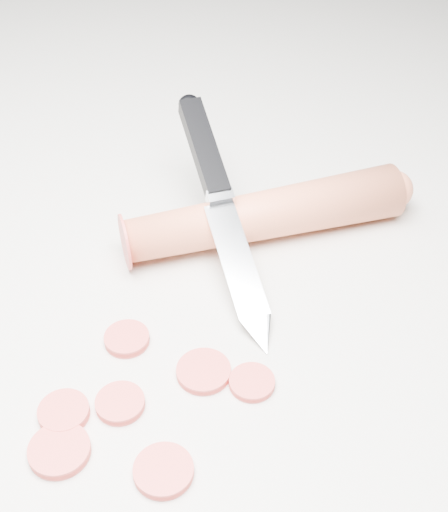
# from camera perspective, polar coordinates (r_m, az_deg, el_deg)

# --- Properties ---
(ground) EXTENTS (2.40, 2.40, 0.00)m
(ground) POSITION_cam_1_polar(r_m,az_deg,el_deg) (0.51, -6.21, -5.23)
(ground) COLOR beige
(ground) RESTS_ON ground
(carrot) EXTENTS (0.21, 0.15, 0.04)m
(carrot) POSITION_cam_1_polar(r_m,az_deg,el_deg) (0.56, 3.28, 3.31)
(carrot) COLOR #E2653F
(carrot) RESTS_ON ground
(carrot_slice_0) EXTENTS (0.04, 0.04, 0.01)m
(carrot_slice_0) POSITION_cam_1_polar(r_m,az_deg,el_deg) (0.45, -13.03, -14.92)
(carrot_slice_0) COLOR #D83E39
(carrot_slice_0) RESTS_ON ground
(carrot_slice_1) EXTENTS (0.03, 0.03, 0.01)m
(carrot_slice_1) POSITION_cam_1_polar(r_m,az_deg,el_deg) (0.46, -8.31, -11.58)
(carrot_slice_1) COLOR #D83E39
(carrot_slice_1) RESTS_ON ground
(carrot_slice_2) EXTENTS (0.04, 0.04, 0.01)m
(carrot_slice_2) POSITION_cam_1_polar(r_m,az_deg,el_deg) (0.47, -1.64, -9.21)
(carrot_slice_2) COLOR #D83E39
(carrot_slice_2) RESTS_ON ground
(carrot_slice_3) EXTENTS (0.03, 0.03, 0.01)m
(carrot_slice_3) POSITION_cam_1_polar(r_m,az_deg,el_deg) (0.46, -12.70, -12.10)
(carrot_slice_3) COLOR #D83E39
(carrot_slice_3) RESTS_ON ground
(carrot_slice_4) EXTENTS (0.03, 0.03, 0.01)m
(carrot_slice_4) POSITION_cam_1_polar(r_m,az_deg,el_deg) (0.47, 2.25, -10.07)
(carrot_slice_4) COLOR #D83E39
(carrot_slice_4) RESTS_ON ground
(carrot_slice_5) EXTENTS (0.03, 0.03, 0.01)m
(carrot_slice_5) POSITION_cam_1_polar(r_m,az_deg,el_deg) (0.49, -7.78, -6.58)
(carrot_slice_5) COLOR #D83E39
(carrot_slice_5) RESTS_ON ground
(carrot_slice_6) EXTENTS (0.04, 0.04, 0.01)m
(carrot_slice_6) POSITION_cam_1_polar(r_m,az_deg,el_deg) (0.43, -4.86, -16.75)
(carrot_slice_6) COLOR #D83E39
(carrot_slice_6) RESTS_ON ground
(kitchen_knife) EXTENTS (0.13, 0.20, 0.09)m
(kitchen_knife) POSITION_cam_1_polar(r_m,az_deg,el_deg) (0.53, 0.07, 3.73)
(kitchen_knife) COLOR silver
(kitchen_knife) RESTS_ON ground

